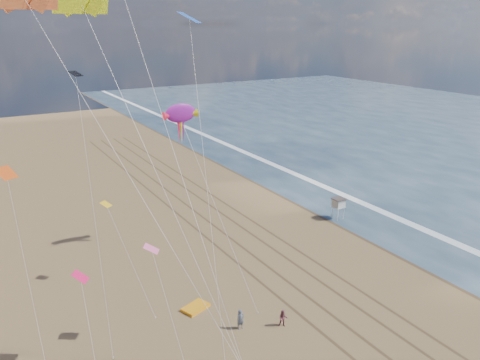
# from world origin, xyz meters

# --- Properties ---
(wet_sand) EXTENTS (260.00, 260.00, 0.00)m
(wet_sand) POSITION_xyz_m (19.00, 40.00, 0.00)
(wet_sand) COLOR #42301E
(wet_sand) RESTS_ON ground
(foam) EXTENTS (260.00, 260.00, 0.00)m
(foam) POSITION_xyz_m (23.20, 40.00, 0.00)
(foam) COLOR white
(foam) RESTS_ON ground
(tracks) EXTENTS (7.68, 120.00, 0.01)m
(tracks) POSITION_xyz_m (2.55, 30.00, 0.01)
(tracks) COLOR brown
(tracks) RESTS_ON ground
(lifeguard_stand) EXTENTS (1.55, 1.55, 2.80)m
(lifeguard_stand) POSITION_xyz_m (16.33, 30.08, 2.16)
(lifeguard_stand) COLOR silver
(lifeguard_stand) RESTS_ON ground
(grounded_kite) EXTENTS (2.72, 2.21, 0.27)m
(grounded_kite) POSITION_xyz_m (-8.71, 20.99, 0.13)
(grounded_kite) COLOR #FE9E15
(grounded_kite) RESTS_ON ground
(show_kite) EXTENTS (3.94, 8.50, 21.64)m
(show_kite) POSITION_xyz_m (-3.96, 33.57, 15.30)
(show_kite) COLOR #921797
(show_kite) RESTS_ON ground
(kite_flyer_a) EXTENTS (0.69, 0.46, 1.84)m
(kite_flyer_a) POSITION_xyz_m (-6.72, 16.42, 0.92)
(kite_flyer_a) COLOR #525B6A
(kite_flyer_a) RESTS_ON ground
(kite_flyer_b) EXTENTS (0.96, 0.93, 1.56)m
(kite_flyer_b) POSITION_xyz_m (-3.45, 14.89, 0.78)
(kite_flyer_b) COLOR brown
(kite_flyer_b) RESTS_ON ground
(small_kites) EXTENTS (13.55, 14.41, 18.15)m
(small_kites) POSITION_xyz_m (-15.63, 22.74, 14.97)
(small_kites) COLOR pink
(small_kites) RESTS_ON ground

